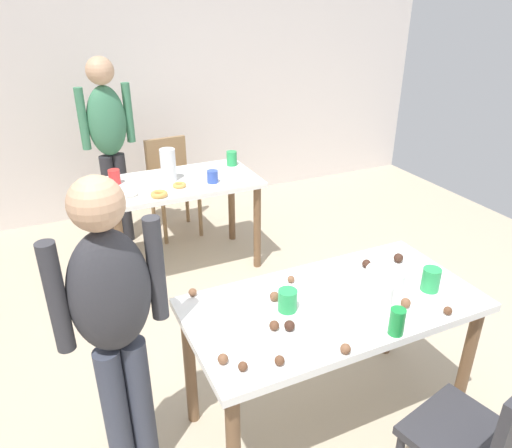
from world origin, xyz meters
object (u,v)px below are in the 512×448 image
Objects in this scene: person_girl_near at (114,319)px; mixing_bowl at (385,278)px; dining_table_far at (180,194)px; chair_near_table at (486,438)px; soda_can at (397,322)px; person_adult_far at (109,136)px; chair_far_table at (171,180)px; dining_table_near at (332,318)px; pitcher_far at (168,165)px.

mixing_bowl is at bearing -3.41° from person_girl_near.
chair_near_table is (0.44, -2.58, -0.14)m from dining_table_far.
soda_can reaches higher than dining_table_far.
person_adult_far is 2.66m from mixing_bowl.
soda_can is at bearing -121.52° from mixing_bowl.
mixing_bowl is (0.39, -2.53, 0.29)m from chair_far_table.
dining_table_near is 0.36m from soda_can.
person_adult_far is 8.40× the size of mixing_bowl.
person_adult_far is at bearing 103.86° from soda_can.
chair_near_table is 1.52m from person_girl_near.
mixing_bowl is at bearing 3.13° from dining_table_near.
pitcher_far is at bearing 101.04° from chair_near_table.
mixing_bowl reaches higher than dining_table_near.
dining_table_near is 5.54× the size of pitcher_far.
person_girl_near is 12.24× the size of soda_can.
dining_table_far is 9.77× the size of soda_can.
chair_far_table is 0.78m from pitcher_far.
mixing_bowl is (0.50, -1.84, 0.15)m from dining_table_far.
person_girl_near reaches higher than dining_table_far.
chair_near_table is at bearing -84.28° from chair_far_table.
person_girl_near is 1.16m from soda_can.
chair_near_table reaches higher than dining_table_near.
dining_table_near is at bearing -84.09° from dining_table_far.
dining_table_near is 2.60m from person_adult_far.
pitcher_far is (-0.18, -0.66, 0.38)m from chair_far_table.
soda_can is at bearing -80.38° from pitcher_far.
dining_table_far is 0.71m from chair_far_table.
mixing_bowl is (0.31, 0.02, 0.14)m from dining_table_near.
chair_near_table is 0.54× the size of person_adult_far.
person_girl_near is 7.76× the size of mixing_bowl.
pitcher_far is (-0.57, 1.87, 0.09)m from mixing_bowl.
chair_near_table is 0.80m from mixing_bowl.
chair_far_table is at bearing 91.83° from dining_table_near.
dining_table_far is at bearing 99.63° from chair_near_table.
person_girl_near is at bearing 159.76° from soda_can.
person_girl_near reaches higher than mixing_bowl.
dining_table_far is 2.62m from chair_near_table.
soda_can is (-0.20, -0.32, 0.02)m from mixing_bowl.
person_girl_near is 1.29m from mixing_bowl.
person_girl_near is at bearing -110.02° from chair_far_table.
person_adult_far is at bearing 80.86° from person_girl_near.
soda_can is at bearing -86.19° from chair_far_table.
dining_table_far is 0.25m from pitcher_far.
chair_near_table reaches higher than dining_table_far.
dining_table_near is at bearing -88.17° from chair_far_table.
dining_table_near is 0.93× the size of person_girl_near.
soda_can is at bearing -20.24° from person_girl_near.
chair_far_table is at bearing 95.72° from chair_near_table.
dining_table_far is at bearing -58.85° from person_adult_far.
person_adult_far reaches higher than person_girl_near.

